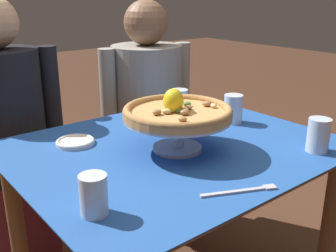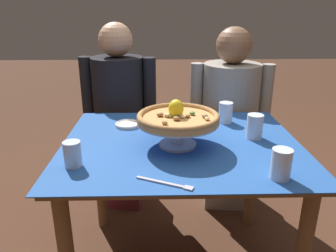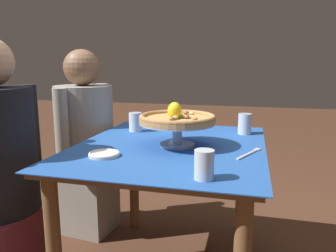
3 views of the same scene
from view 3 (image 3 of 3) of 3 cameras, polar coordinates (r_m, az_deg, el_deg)
The scene contains 11 objects.
dining_table at distance 1.60m, azimuth 0.44°, elevation -7.20°, with size 1.07×0.88×0.71m.
pizza_stand at distance 1.53m, azimuth 1.64°, elevation -0.51°, with size 0.35×0.35×0.11m.
pizza at distance 1.52m, azimuth 1.63°, elevation 1.43°, with size 0.36×0.36×0.09m.
water_glass_front_right at distance 1.84m, azimuth 13.23°, elevation 0.12°, with size 0.07×0.07×0.11m.
water_glass_back_right at distance 1.87m, azimuth -5.71°, elevation 0.48°, with size 0.07×0.07×0.11m.
water_glass_front_left at distance 1.11m, azimuth 6.32°, elevation -7.02°, with size 0.07×0.07×0.10m.
water_glass_side_right at distance 1.90m, azimuth 1.61°, elevation 0.79°, with size 0.08×0.08×0.11m.
side_plate at distance 1.40m, azimuth -11.08°, elevation -4.83°, with size 0.13×0.13×0.02m.
dinner_fork at distance 1.45m, azimuth 14.11°, elevation -4.62°, with size 0.20×0.10×0.01m.
diner_left at distance 1.61m, azimuth -27.27°, elevation -9.10°, with size 0.48×0.36×1.20m.
diner_right at distance 2.16m, azimuth -14.18°, elevation -3.21°, with size 0.52×0.40×1.18m.
Camera 3 is at (-1.48, -0.36, 1.10)m, focal length 34.95 mm.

